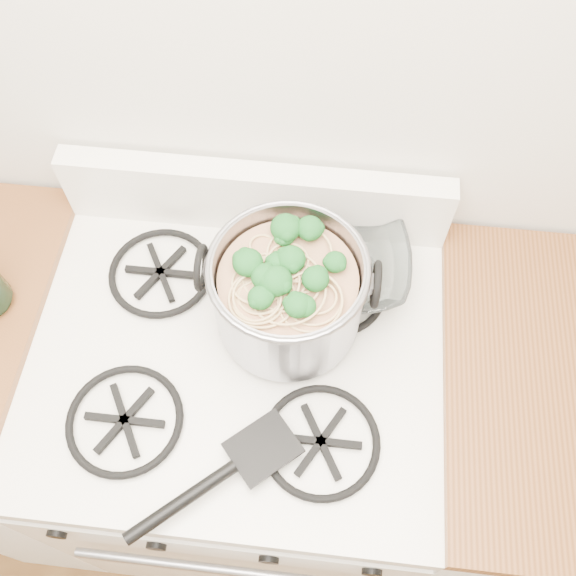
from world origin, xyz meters
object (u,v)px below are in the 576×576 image
at_px(stock_pot, 288,293).
at_px(glass_bowl, 341,266).
at_px(spatula, 263,447).
at_px(gas_range, 249,431).

relative_size(stock_pot, glass_bowl, 2.96).
bearing_deg(spatula, glass_bowl, 122.89).
bearing_deg(gas_range, spatula, -66.42).
bearing_deg(stock_pot, spatula, -93.21).
height_order(stock_pot, glass_bowl, stock_pot).
bearing_deg(gas_range, stock_pot, 41.89).
distance_m(gas_range, glass_bowl, 0.56).
relative_size(gas_range, glass_bowl, 8.96).
xyz_separation_m(gas_range, stock_pot, (0.09, 0.08, 0.58)).
distance_m(stock_pot, spatula, 0.26).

